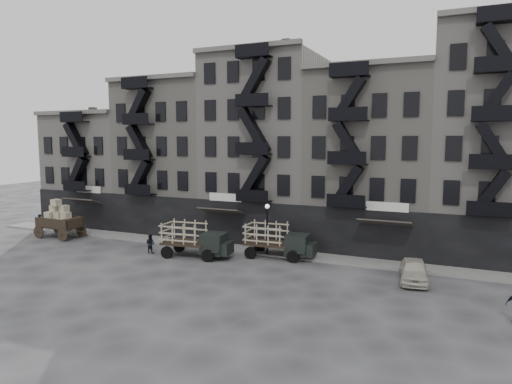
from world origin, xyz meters
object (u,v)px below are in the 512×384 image
at_px(stake_truck_west, 195,237).
at_px(pedestrian_mid, 150,244).
at_px(horse, 69,227).
at_px(car_east, 414,271).
at_px(stake_truck_east, 278,238).
at_px(wagon, 58,216).
at_px(pedestrian_west, 40,224).

bearing_deg(stake_truck_west, pedestrian_mid, -179.61).
distance_m(horse, car_east, 33.05).
bearing_deg(stake_truck_east, stake_truck_west, -161.97).
xyz_separation_m(wagon, stake_truck_west, (15.91, -0.96, -0.50)).
bearing_deg(stake_truck_east, pedestrian_mid, -167.86).
relative_size(car_east, pedestrian_west, 2.19).
height_order(stake_truck_east, pedestrian_west, stake_truck_east).
height_order(car_east, pedestrian_west, pedestrian_west).
height_order(stake_truck_west, stake_truck_east, stake_truck_west).
bearing_deg(horse, pedestrian_west, 133.20).
relative_size(stake_truck_west, stake_truck_east, 1.02).
bearing_deg(pedestrian_west, stake_truck_west, -38.80).
height_order(stake_truck_west, car_east, stake_truck_west).
bearing_deg(car_east, stake_truck_west, 174.36).
bearing_deg(horse, pedestrian_mid, -85.28).
distance_m(horse, wagon, 2.10).
bearing_deg(pedestrian_west, stake_truck_east, -32.08).
relative_size(stake_truck_west, pedestrian_mid, 3.60).
bearing_deg(pedestrian_west, wagon, -41.82).
height_order(stake_truck_east, pedestrian_mid, stake_truck_east).
height_order(stake_truck_west, pedestrian_mid, stake_truck_west).
bearing_deg(car_east, horse, 169.22).
bearing_deg(pedestrian_mid, horse, -17.12).
xyz_separation_m(pedestrian_west, pedestrian_mid, (14.81, -1.80, -0.20)).
relative_size(horse, pedestrian_west, 0.90).
distance_m(stake_truck_west, pedestrian_west, 18.93).
xyz_separation_m(horse, stake_truck_west, (16.28, -2.52, 0.86)).
xyz_separation_m(car_east, pedestrian_mid, (-20.77, -0.93, 0.06)).
xyz_separation_m(horse, pedestrian_mid, (12.22, -2.99, 0.05)).
bearing_deg(car_east, stake_truck_east, 161.78).
distance_m(stake_truck_east, pedestrian_mid, 10.69).
height_order(wagon, stake_truck_west, wagon).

